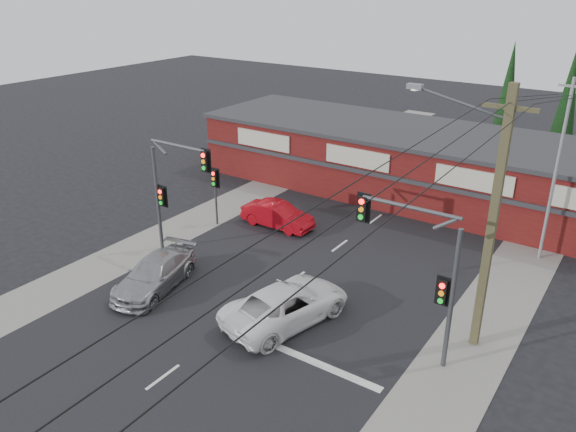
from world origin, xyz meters
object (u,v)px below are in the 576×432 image
Objects in this scene: white_suv at (286,304)px; shop_building at (399,159)px; silver_suv at (155,274)px; red_sedan at (278,215)px; utility_pole at (490,215)px.

shop_building reaches higher than white_suv.
red_sedan is at bearing 72.75° from silver_suv.
utility_pole is (12.52, -4.72, 4.70)m from red_sedan.
white_suv is 1.14× the size of silver_suv.
silver_suv is 0.50× the size of utility_pole.
utility_pole reaches higher than shop_building.
silver_suv is 8.75m from red_sedan.
utility_pole is at bearing -110.96° from red_sedan.
red_sedan is 0.16× the size of shop_building.
silver_suv is 0.18× the size of shop_building.
silver_suv is at bearing -163.09° from utility_pole.
white_suv is 17.05m from shop_building.
white_suv reaches higher than red_sedan.
shop_building is at bearing -67.63° from white_suv.
red_sedan is (0.64, 8.72, -0.02)m from silver_suv.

